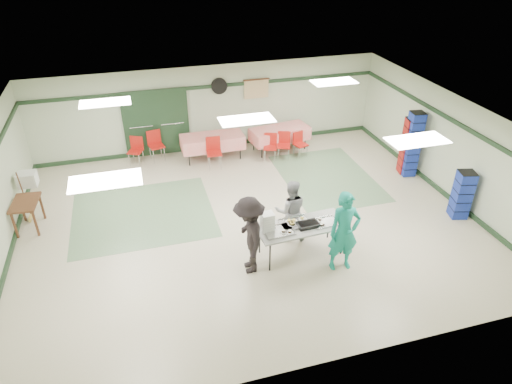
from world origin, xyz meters
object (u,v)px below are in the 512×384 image
object	(u,v)px
dining_table_b	(213,141)
chair_loose_b	(136,148)
printer_table	(26,205)
broom	(24,195)
chair_c	(299,142)
crate_stack_red	(409,146)
serving_table	(302,227)
volunteer_teal	(344,232)
volunteer_grey	(290,211)
chair_d	(214,149)
crate_stack_blue_a	(412,144)
chair_a	(284,142)
volunteer_dark	(249,236)
chair_loose_a	(155,142)
dining_table_a	(280,133)
office_printer	(27,179)
chair_b	(270,144)
crate_stack_blue_b	(462,195)

from	to	relation	value
dining_table_b	chair_loose_b	distance (m)	2.33
printer_table	broom	size ratio (longest dim) A/B	0.70
chair_c	crate_stack_red	bearing A→B (deg)	-53.23
serving_table	volunteer_teal	world-z (taller)	volunteer_teal
volunteer_grey	chair_d	xyz separation A→B (m)	(-0.97, 4.09, -0.19)
crate_stack_blue_a	serving_table	bearing A→B (deg)	-148.95
chair_a	crate_stack_red	xyz separation A→B (m)	(3.15, -1.93, 0.33)
serving_table	volunteer_dark	bearing A→B (deg)	-174.12
volunteer_grey	broom	xyz separation A→B (m)	(-5.99, 2.54, -0.06)
chair_a	crate_stack_red	size ratio (longest dim) A/B	0.50
chair_loose_a	crate_stack_red	bearing A→B (deg)	-35.47
serving_table	printer_table	world-z (taller)	serving_table
dining_table_a	broom	distance (m)	7.60
dining_table_b	office_printer	size ratio (longest dim) A/B	4.38
chair_c	volunteer_teal	bearing A→B (deg)	-118.10
office_printer	broom	size ratio (longest dim) A/B	0.32
chair_c	chair_d	distance (m)	2.74
volunteer_grey	crate_stack_blue_a	world-z (taller)	crate_stack_blue_a
chair_b	crate_stack_red	xyz separation A→B (m)	(3.59, -1.93, 0.33)
volunteer_dark	crate_stack_blue_b	world-z (taller)	volunteer_dark
chair_c	chair_d	size ratio (longest dim) A/B	0.85
chair_a	chair_loose_a	size ratio (longest dim) A/B	0.91
volunteer_teal	crate_stack_red	bearing A→B (deg)	47.54
broom	printer_table	bearing A→B (deg)	-80.81
volunteer_teal	broom	distance (m)	7.71
dining_table_b	chair_a	distance (m)	2.22
chair_a	chair_b	world-z (taller)	same
serving_table	chair_loose_a	xyz separation A→B (m)	(-2.65, 5.68, -0.15)
printer_table	office_printer	xyz separation A→B (m)	(0.00, 0.82, 0.28)
volunteer_dark	volunteer_teal	bearing A→B (deg)	81.60
office_printer	broom	world-z (taller)	broom
chair_b	crate_stack_red	bearing A→B (deg)	-8.53
chair_loose_b	crate_stack_blue_b	distance (m)	9.23
crate_stack_red	dining_table_a	bearing A→B (deg)	140.95
chair_d	broom	distance (m)	5.26
office_printer	broom	xyz separation A→B (m)	(-0.08, -0.40, -0.22)
serving_table	chair_loose_b	world-z (taller)	chair_loose_b
crate_stack_blue_a	crate_stack_blue_b	bearing A→B (deg)	-90.00
volunteer_dark	crate_stack_blue_b	xyz separation A→B (m)	(5.59, 0.52, -0.25)
dining_table_a	chair_c	xyz separation A→B (m)	(0.46, -0.58, -0.09)
crate_stack_red	crate_stack_blue_b	world-z (taller)	crate_stack_red
volunteer_dark	chair_a	size ratio (longest dim) A/B	2.07
volunteer_dark	chair_c	size ratio (longest dim) A/B	2.23
crate_stack_blue_b	chair_d	bearing A→B (deg)	140.63
serving_table	broom	world-z (taller)	broom
chair_loose_b	crate_stack_red	xyz separation A→B (m)	(7.60, -2.78, 0.32)
chair_loose_a	volunteer_grey	bearing A→B (deg)	-75.62
serving_table	chair_d	xyz separation A→B (m)	(-1.01, 4.71, -0.15)
dining_table_a	crate_stack_blue_a	size ratio (longest dim) A/B	1.02
crate_stack_blue_b	office_printer	xyz separation A→B (m)	(-10.30, 3.24, 0.29)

